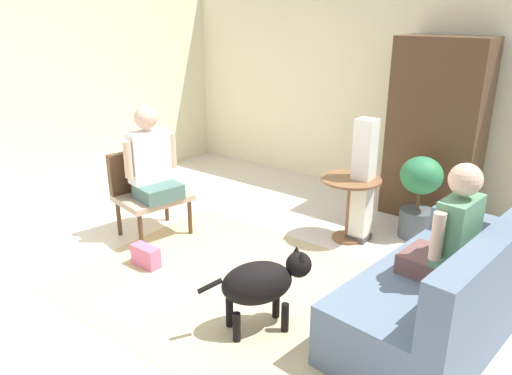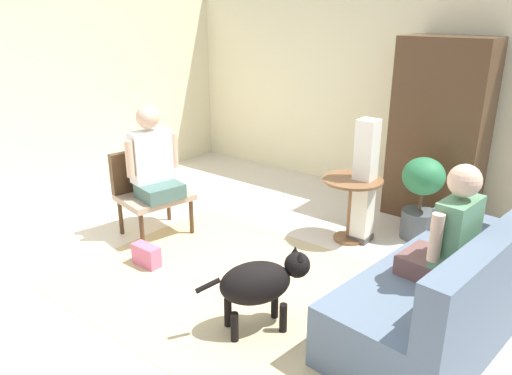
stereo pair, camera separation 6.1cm
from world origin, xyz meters
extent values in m
plane|color=beige|center=(0.00, 0.00, 0.00)|extent=(7.46, 7.46, 0.00)
cube|color=beige|center=(0.00, 2.91, 1.28)|extent=(6.81, 0.12, 2.56)
cube|color=beige|center=(-3.17, 0.30, 1.28)|extent=(0.12, 6.30, 2.56)
cube|color=#C6B284|center=(-0.16, -0.01, 0.00)|extent=(2.66, 2.12, 0.01)
cube|color=slate|center=(1.37, 0.38, 0.22)|extent=(1.04, 1.88, 0.45)
cube|color=slate|center=(1.70, 0.34, 0.67)|extent=(0.37, 1.81, 0.45)
cube|color=slate|center=(1.45, 1.18, 0.54)|extent=(0.86, 0.27, 0.18)
cube|color=gray|center=(1.52, -0.09, 0.59)|extent=(0.13, 0.33, 0.28)
cube|color=#9EB2B7|center=(1.58, 0.41, 0.59)|extent=(0.13, 0.32, 0.28)
cube|color=#C6B284|center=(1.63, 0.89, 0.59)|extent=(0.13, 0.31, 0.28)
cylinder|color=#4C331E|center=(-1.16, 0.49, 0.19)|extent=(0.04, 0.04, 0.37)
cylinder|color=#4C331E|center=(-1.27, -0.05, 0.19)|extent=(0.04, 0.04, 0.37)
cylinder|color=#4C331E|center=(-1.60, 0.59, 0.19)|extent=(0.04, 0.04, 0.37)
cylinder|color=#4C331E|center=(-1.72, 0.04, 0.19)|extent=(0.04, 0.04, 0.37)
cube|color=tan|center=(-1.44, 0.27, 0.40)|extent=(0.67, 0.75, 0.06)
cube|color=#4C331E|center=(-1.67, 0.32, 0.64)|extent=(0.21, 0.66, 0.41)
cube|color=brown|center=(1.29, 0.39, 0.52)|extent=(0.39, 0.40, 0.14)
cube|color=#598C66|center=(1.44, 0.37, 0.81)|extent=(0.22, 0.38, 0.45)
sphere|color=#DDB293|center=(1.44, 0.37, 1.17)|extent=(0.21, 0.21, 0.21)
cylinder|color=#DDB293|center=(1.37, 0.16, 0.84)|extent=(0.08, 0.08, 0.32)
cylinder|color=#DDB293|center=(1.42, 0.59, 0.84)|extent=(0.08, 0.08, 0.32)
cube|color=#486961|center=(-1.32, 0.24, 0.50)|extent=(0.42, 0.46, 0.14)
cube|color=white|center=(-1.46, 0.27, 0.82)|extent=(0.26, 0.42, 0.50)
sphere|color=#DDB293|center=(-1.46, 0.27, 1.21)|extent=(0.22, 0.22, 0.22)
cylinder|color=#DDB293|center=(-1.37, 0.50, 0.85)|extent=(0.08, 0.08, 0.35)
cylinder|color=#DDB293|center=(-1.47, 0.03, 0.85)|extent=(0.08, 0.08, 0.35)
cylinder|color=brown|center=(0.17, 1.36, 0.63)|extent=(0.58, 0.58, 0.02)
cylinder|color=brown|center=(0.17, 1.36, 0.31)|extent=(0.06, 0.06, 0.62)
cylinder|color=brown|center=(0.17, 1.36, 0.01)|extent=(0.30, 0.30, 0.03)
ellipsoid|color=black|center=(0.35, -0.36, 0.38)|extent=(0.54, 0.59, 0.30)
sphere|color=black|center=(0.53, -0.11, 0.47)|extent=(0.19, 0.19, 0.19)
cone|color=black|center=(0.49, -0.08, 0.56)|extent=(0.06, 0.06, 0.06)
cone|color=black|center=(0.56, -0.13, 0.56)|extent=(0.06, 0.06, 0.06)
cylinder|color=black|center=(0.16, -0.64, 0.42)|extent=(0.13, 0.17, 0.10)
cylinder|color=black|center=(0.38, -0.17, 0.11)|extent=(0.06, 0.06, 0.22)
cylinder|color=black|center=(0.53, -0.27, 0.11)|extent=(0.06, 0.06, 0.22)
cylinder|color=black|center=(0.18, -0.46, 0.11)|extent=(0.06, 0.06, 0.22)
cylinder|color=black|center=(0.33, -0.56, 0.11)|extent=(0.06, 0.06, 0.22)
cylinder|color=#4C5156|center=(0.68, 1.83, 0.14)|extent=(0.34, 0.34, 0.29)
cylinder|color=brown|center=(0.68, 1.83, 0.39)|extent=(0.03, 0.03, 0.20)
ellipsoid|color=#2D7A48|center=(0.68, 1.83, 0.65)|extent=(0.41, 0.41, 0.37)
cube|color=#4C4742|center=(0.26, 1.42, 0.03)|extent=(0.20, 0.20, 0.06)
cube|color=white|center=(0.26, 1.42, 0.64)|extent=(0.18, 0.18, 1.16)
cube|color=#4C331E|center=(0.57, 2.50, 0.96)|extent=(0.92, 0.56, 1.92)
cube|color=#D8668C|center=(-0.99, -0.24, 0.10)|extent=(0.27, 0.12, 0.20)
camera|label=1|loc=(2.18, -2.77, 2.18)|focal=34.83mm
camera|label=2|loc=(2.23, -2.73, 2.18)|focal=34.83mm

